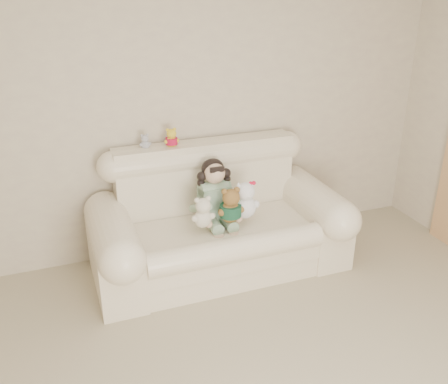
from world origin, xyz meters
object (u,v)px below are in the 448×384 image
sofa (220,213)px  brown_teddy (231,202)px  seated_child (214,190)px  white_cat (245,196)px  cream_teddy (203,209)px

sofa → brown_teddy: sofa is taller
seated_child → white_cat: (0.19, -0.19, -0.00)m
seated_child → white_cat: seated_child is taller
cream_teddy → seated_child: bearing=30.0°
brown_teddy → white_cat: (0.14, 0.03, 0.01)m
brown_teddy → cream_teddy: bearing=174.3°
white_cat → cream_teddy: bearing=-151.8°
seated_child → brown_teddy: bearing=-81.6°
sofa → cream_teddy: 0.28m
sofa → seated_child: sofa is taller
sofa → brown_teddy: size_ratio=6.04×
sofa → white_cat: size_ratio=5.57×
white_cat → brown_teddy: bearing=-144.3°
sofa → white_cat: (0.18, -0.11, 0.17)m
brown_teddy → cream_teddy: 0.24m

